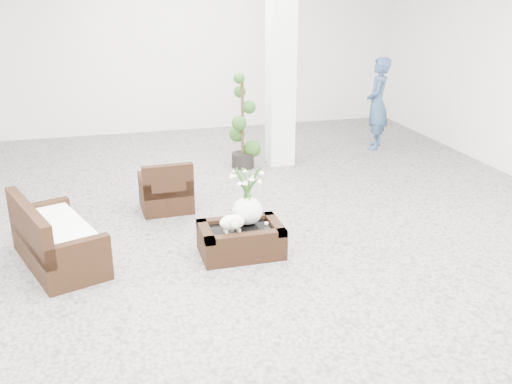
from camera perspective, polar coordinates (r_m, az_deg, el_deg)
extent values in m
plane|color=gray|center=(6.92, -0.22, -4.55)|extent=(11.00, 11.00, 0.00)
cube|color=white|center=(9.38, 2.46, 13.16)|extent=(0.40, 0.40, 3.50)
cube|color=black|center=(6.48, -1.49, -4.82)|extent=(0.90, 0.60, 0.31)
ellipsoid|color=white|center=(6.26, -2.36, -3.14)|extent=(0.28, 0.23, 0.21)
cylinder|color=white|center=(6.50, 1.03, -3.08)|extent=(0.04, 0.04, 0.03)
cube|color=black|center=(7.75, -8.88, 0.74)|extent=(0.67, 0.65, 0.69)
cube|color=black|center=(6.54, -18.90, -3.71)|extent=(1.08, 1.52, 0.73)
imported|color=navy|center=(10.64, 11.82, 8.48)|extent=(0.64, 0.71, 1.63)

